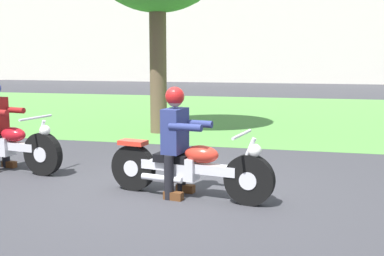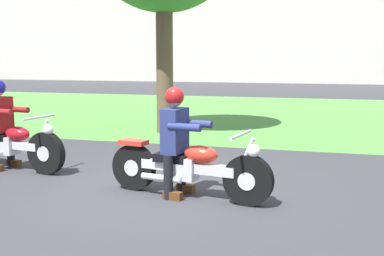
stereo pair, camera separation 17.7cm
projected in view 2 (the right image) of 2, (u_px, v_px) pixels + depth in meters
The scene contains 6 objects.
ground at pixel (153, 193), 6.09m from camera, with size 120.00×120.00×0.00m, color #38383D.
grass_verge at pixel (255, 113), 15.01m from camera, with size 60.00×12.00×0.01m, color #549342.
motorcycle_lead at pixel (188, 168), 5.87m from camera, with size 2.18×0.71×0.86m.
rider_lead at pixel (176, 133), 5.88m from camera, with size 0.60×0.52×1.38m.
motorcycle_follow at pixel (10, 145), 7.35m from camera, with size 2.10×0.70×0.88m.
rider_follow at pixel (0, 117), 7.36m from camera, with size 0.60×0.52×1.40m.
Camera 2 is at (2.06, -5.55, 1.73)m, focal length 44.04 mm.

